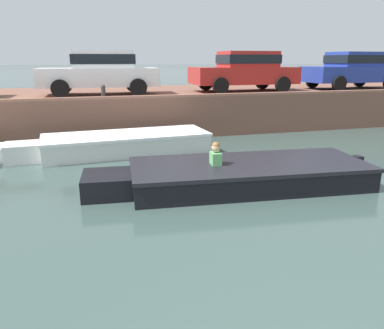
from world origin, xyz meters
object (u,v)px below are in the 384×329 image
at_px(car_right_inner_blue, 353,69).
at_px(mooring_bollard_mid, 103,91).
at_px(motorboat_passing, 238,175).
at_px(car_centre_red, 245,69).
at_px(boat_moored_central_white, 119,144).
at_px(car_left_inner_white, 101,71).

relative_size(car_right_inner_blue, mooring_bollard_mid, 9.37).
xyz_separation_m(motorboat_passing, car_right_inner_blue, (8.15, 7.01, 2.00)).
bearing_deg(car_centre_red, car_right_inner_blue, 0.02).
relative_size(motorboat_passing, car_right_inner_blue, 1.48).
bearing_deg(motorboat_passing, boat_moored_central_white, 121.28).
distance_m(car_left_inner_white, car_centre_red, 5.58).
xyz_separation_m(boat_moored_central_white, car_right_inner_blue, (10.36, 3.38, 1.97)).
relative_size(car_left_inner_white, car_right_inner_blue, 1.01).
xyz_separation_m(car_right_inner_blue, mooring_bollard_mid, (-10.62, -1.51, -0.61)).
height_order(boat_moored_central_white, car_left_inner_white, car_left_inner_white).
bearing_deg(boat_moored_central_white, car_right_inner_blue, 18.07).
bearing_deg(car_right_inner_blue, car_centre_red, -179.98).
height_order(boat_moored_central_white, mooring_bollard_mid, mooring_bollard_mid).
bearing_deg(motorboat_passing, mooring_bollard_mid, 114.19).
height_order(car_left_inner_white, car_right_inner_blue, same).
bearing_deg(mooring_bollard_mid, boat_moored_central_white, -81.99).
xyz_separation_m(boat_moored_central_white, car_left_inner_white, (-0.25, 3.38, 1.97)).
distance_m(motorboat_passing, car_left_inner_white, 7.69).
bearing_deg(car_left_inner_white, car_centre_red, 0.02).
bearing_deg(mooring_bollard_mid, car_right_inner_blue, 8.11).
distance_m(boat_moored_central_white, motorboat_passing, 4.25).
bearing_deg(motorboat_passing, car_centre_red, 65.97).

